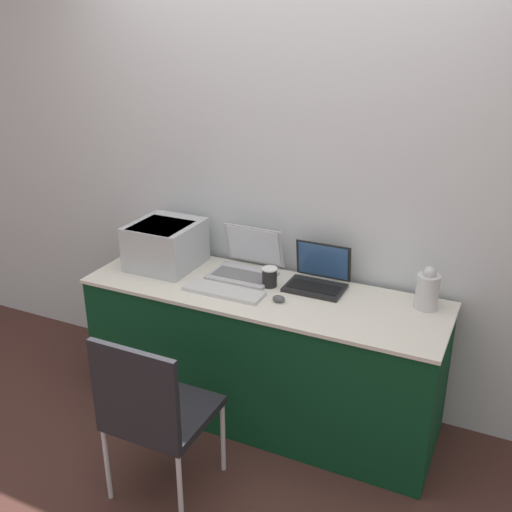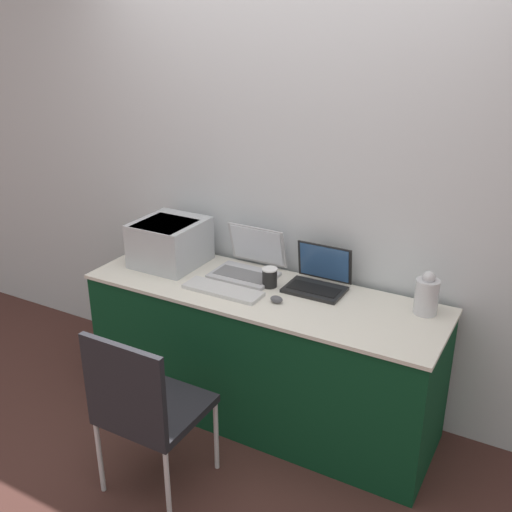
{
  "view_description": "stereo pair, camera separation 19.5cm",
  "coord_description": "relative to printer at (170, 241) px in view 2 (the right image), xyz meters",
  "views": [
    {
      "loc": [
        1.19,
        -2.31,
        2.17
      ],
      "look_at": [
        -0.05,
        0.33,
        0.96
      ],
      "focal_mm": 42.0,
      "sensor_mm": 36.0,
      "label": 1
    },
    {
      "loc": [
        1.37,
        -2.22,
        2.17
      ],
      "look_at": [
        -0.05,
        0.33,
        0.96
      ],
      "focal_mm": 42.0,
      "sensor_mm": 36.0,
      "label": 2
    }
  ],
  "objects": [
    {
      "name": "external_keyboard",
      "position": [
        0.47,
        -0.18,
        -0.13
      ],
      "size": [
        0.44,
        0.14,
        0.02
      ],
      "color": "silver",
      "rests_on": "table"
    },
    {
      "name": "laptop_right",
      "position": [
        0.9,
        0.11,
        -0.09
      ],
      "size": [
        0.31,
        0.25,
        0.23
      ],
      "color": "black",
      "rests_on": "table"
    },
    {
      "name": "metal_pitcher",
      "position": [
        1.47,
        0.1,
        -0.04
      ],
      "size": [
        0.12,
        0.12,
        0.22
      ],
      "color": "silver",
      "rests_on": "table"
    },
    {
      "name": "mouse",
      "position": [
        0.78,
        -0.15,
        -0.12
      ],
      "size": [
        0.07,
        0.05,
        0.04
      ],
      "color": "#4C4C51",
      "rests_on": "table"
    },
    {
      "name": "wall_back",
      "position": [
        0.65,
        0.3,
        0.38
      ],
      "size": [
        8.0,
        0.05,
        2.6
      ],
      "color": "silver",
      "rests_on": "ground_plane"
    },
    {
      "name": "ground_plane",
      "position": [
        0.65,
        -0.37,
        -0.92
      ],
      "size": [
        14.0,
        14.0,
        0.0
      ],
      "primitive_type": "plane",
      "color": "#472823"
    },
    {
      "name": "table",
      "position": [
        0.65,
        -0.07,
        -0.53
      ],
      "size": [
        1.95,
        0.62,
        0.78
      ],
      "color": "#0C381E",
      "rests_on": "ground_plane"
    },
    {
      "name": "coffee_cup",
      "position": [
        0.66,
        0.0,
        -0.09
      ],
      "size": [
        0.08,
        0.08,
        0.11
      ],
      "color": "black",
      "rests_on": "table"
    },
    {
      "name": "laptop_left",
      "position": [
        0.47,
        0.1,
        -0.08
      ],
      "size": [
        0.35,
        0.32,
        0.25
      ],
      "color": "#B7B7BC",
      "rests_on": "table"
    },
    {
      "name": "printer",
      "position": [
        0.0,
        0.0,
        0.0
      ],
      "size": [
        0.36,
        0.39,
        0.26
      ],
      "color": "#B2B7BC",
      "rests_on": "table"
    },
    {
      "name": "chair",
      "position": [
        0.47,
        -0.86,
        -0.42
      ],
      "size": [
        0.44,
        0.44,
        0.87
      ],
      "color": "black",
      "rests_on": "ground_plane"
    }
  ]
}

